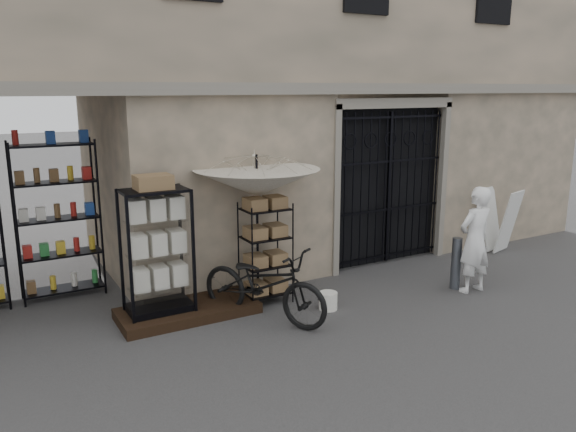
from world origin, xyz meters
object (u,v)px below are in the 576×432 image
wire_rack (266,254)px  easel_sign (499,220)px  market_umbrella (257,175)px  steel_bollard (456,263)px  shopkeeper (471,291)px  display_cabinet (157,257)px  white_bucket (328,301)px  bicycle (264,319)px

wire_rack → easel_sign: wire_rack is taller
market_umbrella → easel_sign: 5.61m
steel_bollard → easel_sign: bearing=26.1°
steel_bollard → shopkeeper: steel_bollard is taller
wire_rack → market_umbrella: market_umbrella is taller
market_umbrella → display_cabinet: bearing=-176.5°
white_bucket → steel_bollard: 2.37m
shopkeeper → market_umbrella: bearing=-26.0°
white_bucket → easel_sign: 4.85m
market_umbrella → white_bucket: (0.71, -0.94, -1.84)m
display_cabinet → bicycle: display_cabinet is taller
display_cabinet → shopkeeper: display_cabinet is taller
white_bucket → shopkeeper: bearing=-11.5°
steel_bollard → white_bucket: bearing=173.1°
display_cabinet → market_umbrella: size_ratio=0.70×
easel_sign → bicycle: bearing=171.9°
market_umbrella → shopkeeper: (3.19, -1.45, -1.97)m
display_cabinet → bicycle: size_ratio=0.93×
market_umbrella → bicycle: size_ratio=1.34×
market_umbrella → white_bucket: size_ratio=9.92×
bicycle → display_cabinet: bearing=122.0°
wire_rack → steel_bollard: size_ratio=1.81×
display_cabinet → white_bucket: size_ratio=6.90×
market_umbrella → bicycle: market_umbrella is taller
easel_sign → white_bucket: bearing=175.1°
display_cabinet → market_umbrella: bearing=13.2°
white_bucket → easel_sign: bearing=10.7°
market_umbrella → steel_bollard: 3.62m
wire_rack → steel_bollard: bearing=-3.4°
white_bucket → steel_bollard: size_ratio=0.32×
wire_rack → steel_bollard: 3.19m
white_bucket → easel_sign: (4.74, 0.89, 0.52)m
wire_rack → shopkeeper: wire_rack is taller
market_umbrella → shopkeeper: 4.02m
market_umbrella → bicycle: 2.15m
market_umbrella → bicycle: (-0.31, -0.80, -1.97)m
steel_bollard → shopkeeper: bearing=-56.5°
steel_bollard → market_umbrella: bearing=158.1°
display_cabinet → easel_sign: display_cabinet is taller
white_bucket → bicycle: bearing=172.3°
steel_bollard → easel_sign: 2.68m
wire_rack → bicycle: (-0.36, -0.62, -0.77)m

